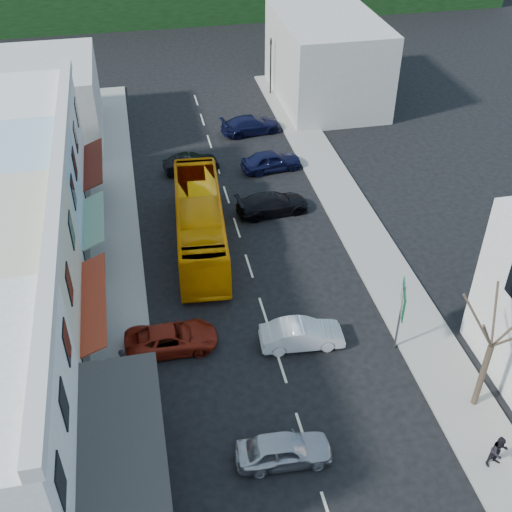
{
  "coord_description": "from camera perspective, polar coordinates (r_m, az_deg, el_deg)",
  "views": [
    {
      "loc": [
        -5.48,
        -20.73,
        22.81
      ],
      "look_at": [
        0.0,
        6.0,
        2.2
      ],
      "focal_mm": 45.0,
      "sensor_mm": 36.0,
      "label": 1
    }
  ],
  "objects": [
    {
      "name": "car_black_near",
      "position": [
        41.32,
        1.48,
        4.7
      ],
      "size": [
        4.66,
        2.27,
        1.4
      ],
      "primitive_type": "imported",
      "rotation": [
        0.0,
        0.0,
        1.67
      ],
      "color": "black",
      "rests_on": "ground"
    },
    {
      "name": "pedestrian_right",
      "position": [
        28.68,
        20.81,
        -15.9
      ],
      "size": [
        0.75,
        0.52,
        1.7
      ],
      "primitive_type": "imported",
      "rotation": [
        0.0,
        0.0,
        0.12
      ],
      "color": "black",
      "rests_on": "sidewalk_right"
    },
    {
      "name": "ground",
      "position": [
        31.31,
        2.24,
        -9.74
      ],
      "size": [
        120.0,
        120.0,
        0.0
      ],
      "primitive_type": "plane",
      "color": "black",
      "rests_on": "ground"
    },
    {
      "name": "direction_sign",
      "position": [
        31.52,
        12.65,
        -5.43
      ],
      "size": [
        1.32,
        1.9,
        3.95
      ],
      "primitive_type": null,
      "rotation": [
        0.0,
        0.0,
        -0.34
      ],
      "color": "#0E5327",
      "rests_on": "ground"
    },
    {
      "name": "sidewalk_right",
      "position": [
        40.37,
        9.34,
        2.23
      ],
      "size": [
        3.0,
        52.0,
        0.15
      ],
      "primitive_type": "cube",
      "color": "gray",
      "rests_on": "ground"
    },
    {
      "name": "bus",
      "position": [
        38.06,
        -5.01,
        2.95
      ],
      "size": [
        3.39,
        11.76,
        3.1
      ],
      "primitive_type": "imported",
      "rotation": [
        0.0,
        0.0,
        -0.08
      ],
      "color": "#F59402",
      "rests_on": "ground"
    },
    {
      "name": "shopfront_row",
      "position": [
        32.63,
        -21.65,
        -1.17
      ],
      "size": [
        8.25,
        30.0,
        8.0
      ],
      "color": "silver",
      "rests_on": "ground"
    },
    {
      "name": "car_red",
      "position": [
        31.92,
        -7.53,
        -7.18
      ],
      "size": [
        4.6,
        1.9,
        1.4
      ],
      "primitive_type": "imported",
      "rotation": [
        0.0,
        0.0,
        1.57
      ],
      "color": "maroon",
      "rests_on": "ground"
    },
    {
      "name": "car_white",
      "position": [
        31.89,
        4.1,
        -6.96
      ],
      "size": [
        4.51,
        2.1,
        1.4
      ],
      "primitive_type": "imported",
      "rotation": [
        0.0,
        0.0,
        1.5
      ],
      "color": "silver",
      "rests_on": "ground"
    },
    {
      "name": "street_tree",
      "position": [
        28.71,
        20.18,
        -7.55
      ],
      "size": [
        3.66,
        3.66,
        7.39
      ],
      "primitive_type": null,
      "rotation": [
        0.0,
        0.0,
        -0.31
      ],
      "color": "#3D2F21",
      "rests_on": "ground"
    },
    {
      "name": "car_navy_mid",
      "position": [
        46.16,
        1.37,
        8.44
      ],
      "size": [
        4.58,
        2.32,
        1.4
      ],
      "primitive_type": "imported",
      "rotation": [
        0.0,
        0.0,
        1.69
      ],
      "color": "black",
      "rests_on": "ground"
    },
    {
      "name": "pedestrian_left",
      "position": [
        30.6,
        -11.59,
        -9.39
      ],
      "size": [
        0.42,
        0.61,
        1.7
      ],
      "primitive_type": "imported",
      "rotation": [
        0.0,
        0.0,
        1.54
      ],
      "color": "black",
      "rests_on": "sidewalk_left"
    },
    {
      "name": "car_silver",
      "position": [
        27.4,
        2.48,
        -16.78
      ],
      "size": [
        4.49,
        2.04,
        1.4
      ],
      "primitive_type": "imported",
      "rotation": [
        0.0,
        0.0,
        1.51
      ],
      "color": "#B3B3B8",
      "rests_on": "ground"
    },
    {
      "name": "distant_block_left",
      "position": [
        52.09,
        -18.34,
        12.85
      ],
      "size": [
        8.0,
        10.0,
        6.0
      ],
      "primitive_type": "cube",
      "color": "#B7B2A8",
      "rests_on": "ground"
    },
    {
      "name": "distant_block_right",
      "position": [
        56.73,
        6.3,
        16.95
      ],
      "size": [
        8.0,
        12.0,
        7.0
      ],
      "primitive_type": "cube",
      "color": "#B7B2A8",
      "rests_on": "ground"
    },
    {
      "name": "traffic_signal",
      "position": [
        57.7,
        1.3,
        16.44
      ],
      "size": [
        1.03,
        1.26,
        4.99
      ],
      "primitive_type": null,
      "rotation": [
        0.0,
        0.0,
        2.86
      ],
      "color": "black",
      "rests_on": "ground"
    },
    {
      "name": "sidewalk_left",
      "position": [
        38.28,
        -12.29,
        -0.36
      ],
      "size": [
        3.0,
        52.0,
        0.15
      ],
      "primitive_type": "cube",
      "color": "gray",
      "rests_on": "ground"
    },
    {
      "name": "car_navy_far",
      "position": [
        51.43,
        -0.44,
        11.6
      ],
      "size": [
        4.71,
        2.44,
        1.4
      ],
      "primitive_type": "imported",
      "rotation": [
        0.0,
        0.0,
        1.71
      ],
      "color": "black",
      "rests_on": "ground"
    },
    {
      "name": "car_black_far",
      "position": [
        46.19,
        -5.81,
        8.26
      ],
      "size": [
        4.59,
        2.35,
        1.4
      ],
      "primitive_type": "imported",
      "rotation": [
        0.0,
        0.0,
        1.7
      ],
      "color": "black",
      "rests_on": "ground"
    }
  ]
}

